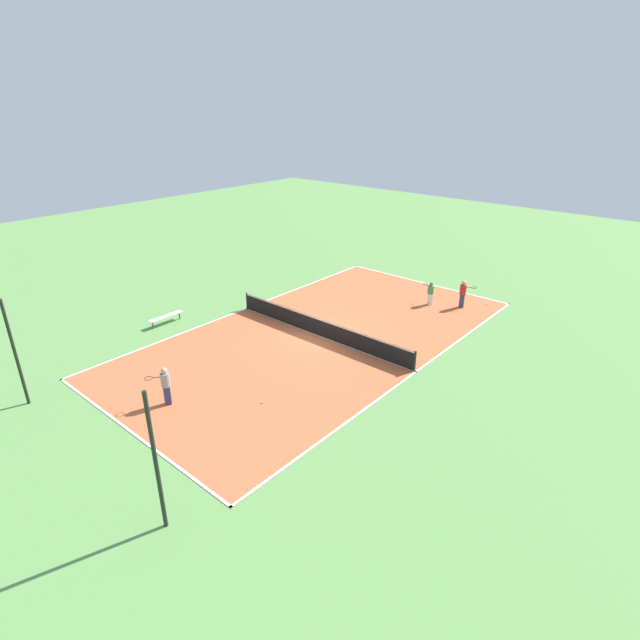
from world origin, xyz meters
TOP-DOWN VIEW (x-y plane):
  - ground_plane at (0.00, 0.00)m, footprint 80.00×80.00m
  - court_surface at (0.00, 0.00)m, footprint 11.27×21.10m
  - tennis_net at (0.00, 0.00)m, footprint 11.07×0.10m
  - bench at (7.24, 4.19)m, footprint 0.36×1.94m
  - player_baseline_gray at (0.50, 8.57)m, footprint 0.82×0.95m
  - player_coach_red at (-3.67, -8.24)m, footprint 0.97×0.77m
  - player_far_green at (-2.06, -7.42)m, footprint 0.97×0.76m
  - tennis_ball_near_net at (-2.28, 6.13)m, footprint 0.07×0.07m
  - tennis_ball_left_sideline at (-4.63, -9.54)m, footprint 0.07×0.07m
  - tennis_ball_midcourt at (-1.04, -0.91)m, footprint 0.07×0.07m
  - fence_post_back_left at (-4.74, 12.14)m, footprint 0.12×0.12m
  - fence_post_back_right at (4.74, 12.14)m, footprint 0.12×0.12m

SIDE VIEW (x-z plane):
  - ground_plane at x=0.00m, z-range 0.00..0.00m
  - court_surface at x=0.00m, z-range 0.00..0.02m
  - tennis_ball_near_net at x=-2.28m, z-range 0.02..0.09m
  - tennis_ball_left_sideline at x=-4.63m, z-range 0.02..0.09m
  - tennis_ball_midcourt at x=-1.04m, z-range 0.02..0.09m
  - bench at x=7.24m, z-range 0.17..0.62m
  - tennis_net at x=0.00m, z-range 0.03..1.00m
  - player_far_green at x=-2.06m, z-range 0.11..1.46m
  - player_coach_red at x=-3.67m, z-range 0.14..1.74m
  - player_baseline_gray at x=0.50m, z-range 0.14..1.75m
  - fence_post_back_left at x=-4.74m, z-range 0.00..4.42m
  - fence_post_back_right at x=4.74m, z-range 0.00..4.42m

